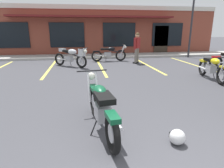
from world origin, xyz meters
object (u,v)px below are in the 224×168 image
object	(u,v)px
motorcycle_red_sportbike	(212,68)
helmet_on_pavement	(177,137)
motorcycle_foreground_classic	(101,107)
person_by_back_row	(137,46)
motorcycle_green_cafe_racer	(109,53)
motorcycle_black_cruiser	(72,56)
parking_lot_lamp_post	(194,5)

from	to	relation	value
motorcycle_red_sportbike	helmet_on_pavement	distance (m)	5.05
motorcycle_foreground_classic	person_by_back_row	distance (m)	7.65
motorcycle_green_cafe_racer	motorcycle_black_cruiser	bearing A→B (deg)	-145.23
motorcycle_red_sportbike	motorcycle_black_cruiser	world-z (taller)	same
motorcycle_green_cafe_racer	helmet_on_pavement	world-z (taller)	motorcycle_green_cafe_racer
motorcycle_foreground_classic	motorcycle_red_sportbike	xyz separation A→B (m)	(4.47, 3.11, 0.00)
person_by_back_row	motorcycle_foreground_classic	bearing A→B (deg)	-110.92
motorcycle_red_sportbike	parking_lot_lamp_post	distance (m)	6.84
motorcycle_green_cafe_racer	motorcycle_foreground_classic	bearing A→B (deg)	-99.34
motorcycle_black_cruiser	person_by_back_row	xyz separation A→B (m)	(3.52, 0.49, 0.42)
motorcycle_foreground_classic	motorcycle_red_sportbike	distance (m)	5.45
parking_lot_lamp_post	person_by_back_row	bearing A→B (deg)	-157.59
motorcycle_foreground_classic	helmet_on_pavement	size ratio (longest dim) A/B	8.10
person_by_back_row	motorcycle_red_sportbike	bearing A→B (deg)	-66.51
motorcycle_green_cafe_racer	parking_lot_lamp_post	xyz separation A→B (m)	(5.55, 0.72, 2.84)
motorcycle_black_cruiser	motorcycle_green_cafe_racer	xyz separation A→B (m)	(2.13, 1.48, -0.07)
motorcycle_foreground_classic	parking_lot_lamp_post	world-z (taller)	parking_lot_lamp_post
motorcycle_foreground_classic	person_by_back_row	size ratio (longest dim) A/B	1.26
motorcycle_black_cruiser	motorcycle_green_cafe_racer	distance (m)	2.59
motorcycle_foreground_classic	person_by_back_row	bearing A→B (deg)	69.08
motorcycle_black_cruiser	motorcycle_red_sportbike	bearing A→B (deg)	-33.88
helmet_on_pavement	motorcycle_red_sportbike	bearing A→B (deg)	49.09
person_by_back_row	motorcycle_green_cafe_racer	bearing A→B (deg)	144.53
helmet_on_pavement	parking_lot_lamp_post	distance (m)	11.57
motorcycle_black_cruiser	parking_lot_lamp_post	xyz separation A→B (m)	(7.68, 2.20, 2.78)
parking_lot_lamp_post	motorcycle_black_cruiser	bearing A→B (deg)	-164.01
helmet_on_pavement	parking_lot_lamp_post	bearing A→B (deg)	59.10
motorcycle_green_cafe_racer	person_by_back_row	distance (m)	1.78
person_by_back_row	motorcycle_black_cruiser	bearing A→B (deg)	-172.15
motorcycle_green_cafe_racer	parking_lot_lamp_post	bearing A→B (deg)	7.43
motorcycle_foreground_classic	motorcycle_black_cruiser	size ratio (longest dim) A/B	1.19
person_by_back_row	helmet_on_pavement	xyz separation A→B (m)	(-1.55, -7.83, -0.82)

